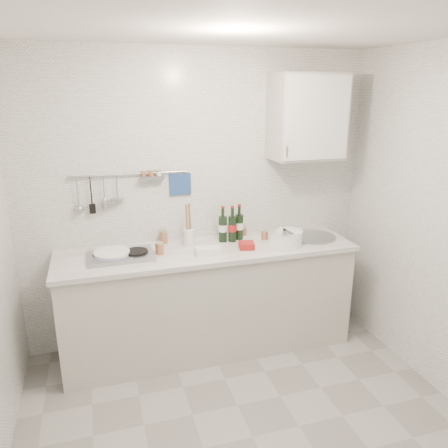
% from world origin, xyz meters
% --- Properties ---
extents(floor, '(3.00, 3.00, 0.00)m').
position_xyz_m(floor, '(0.00, 0.00, 0.00)').
color(floor, slate).
rests_on(floor, ground).
extents(ceiling, '(3.00, 3.00, 0.00)m').
position_xyz_m(ceiling, '(0.00, 0.00, 2.50)').
color(ceiling, silver).
rests_on(ceiling, back_wall).
extents(back_wall, '(3.00, 0.02, 2.50)m').
position_xyz_m(back_wall, '(0.00, 1.40, 1.25)').
color(back_wall, silver).
rests_on(back_wall, floor).
extents(counter, '(2.44, 0.64, 0.96)m').
position_xyz_m(counter, '(0.01, 1.10, 0.43)').
color(counter, '#AFABA2').
rests_on(counter, floor).
extents(wall_rail, '(0.98, 0.09, 0.34)m').
position_xyz_m(wall_rail, '(-0.60, 1.37, 1.43)').
color(wall_rail, '#93969B').
rests_on(wall_rail, back_wall).
extents(wall_cabinet, '(0.60, 0.38, 0.70)m').
position_xyz_m(wall_cabinet, '(0.90, 1.22, 1.95)').
color(wall_cabinet, '#AFABA2').
rests_on(wall_cabinet, back_wall).
extents(plate_stack_hob, '(0.30, 0.30, 0.05)m').
position_xyz_m(plate_stack_hob, '(-0.78, 1.10, 0.95)').
color(plate_stack_hob, '#434E98').
rests_on(plate_stack_hob, counter).
extents(plate_stack_sink, '(0.30, 0.28, 0.12)m').
position_xyz_m(plate_stack_sink, '(0.66, 1.00, 0.98)').
color(plate_stack_sink, white).
rests_on(plate_stack_sink, counter).
extents(wine_bottles, '(0.23, 0.11, 0.31)m').
position_xyz_m(wine_bottles, '(0.24, 1.23, 1.07)').
color(wine_bottles, black).
rests_on(wine_bottles, counter).
extents(butter_dish, '(0.20, 0.11, 0.06)m').
position_xyz_m(butter_dish, '(-0.03, 0.97, 0.95)').
color(butter_dish, white).
rests_on(butter_dish, counter).
extents(strawberry_punnet, '(0.14, 0.14, 0.05)m').
position_xyz_m(strawberry_punnet, '(0.30, 1.01, 0.95)').
color(strawberry_punnet, '#B22013').
rests_on(strawberry_punnet, counter).
extents(utensil_crock, '(0.09, 0.09, 0.36)m').
position_xyz_m(utensil_crock, '(-0.13, 1.24, 1.00)').
color(utensil_crock, white).
rests_on(utensil_crock, counter).
extents(jar_a, '(0.07, 0.07, 0.11)m').
position_xyz_m(jar_a, '(-0.33, 1.34, 0.98)').
color(jar_a, brown).
rests_on(jar_a, counter).
extents(jar_b, '(0.06, 0.06, 0.08)m').
position_xyz_m(jar_b, '(0.39, 1.35, 0.96)').
color(jar_b, brown).
rests_on(jar_b, counter).
extents(jar_c, '(0.06, 0.06, 0.08)m').
position_xyz_m(jar_c, '(0.53, 1.18, 0.96)').
color(jar_c, brown).
rests_on(jar_c, counter).
extents(jar_d, '(0.07, 0.07, 0.10)m').
position_xyz_m(jar_d, '(-0.40, 1.09, 0.97)').
color(jar_d, brown).
rests_on(jar_d, counter).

